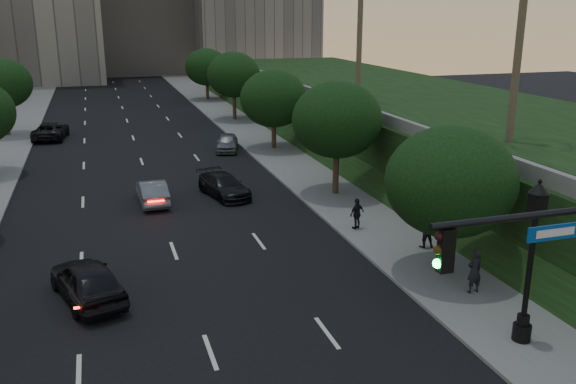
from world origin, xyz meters
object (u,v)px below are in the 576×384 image
object	(u,v)px
sedan_far_right	(227,142)
pedestrian_c	(357,214)
street_lamp	(529,270)
sedan_near_right	(224,186)
sedan_far_left	(51,131)
pedestrian_a	(474,271)
pedestrian_b	(425,229)
sedan_mid_left	(152,192)
sedan_near_left	(87,280)

from	to	relation	value
sedan_far_right	pedestrian_c	world-z (taller)	pedestrian_c
street_lamp	sedan_near_right	xyz separation A→B (m)	(-5.87, 19.29, -1.98)
sedan_far_left	sedan_far_right	xyz separation A→B (m)	(13.38, -9.04, -0.05)
sedan_far_left	sedan_far_right	size ratio (longest dim) A/B	1.32
street_lamp	sedan_far_right	xyz separation A→B (m)	(-3.13, 31.19, -1.96)
sedan_far_left	sedan_near_right	xyz separation A→B (m)	(10.64, -20.94, -0.07)
street_lamp	pedestrian_a	xyz separation A→B (m)	(0.52, 3.52, -1.59)
street_lamp	sedan_far_right	world-z (taller)	street_lamp
sedan_near_right	pedestrian_a	bearing A→B (deg)	-81.64
street_lamp	sedan_far_left	world-z (taller)	street_lamp
street_lamp	sedan_far_left	bearing A→B (deg)	112.31
pedestrian_b	pedestrian_c	bearing A→B (deg)	-49.26
sedan_mid_left	sedan_near_right	bearing A→B (deg)	179.86
pedestrian_a	sedan_mid_left	bearing A→B (deg)	-61.74
sedan_near_left	pedestrian_b	distance (m)	14.66
sedan_far_left	sedan_far_right	world-z (taller)	sedan_far_left
sedan_far_left	pedestrian_a	world-z (taller)	pedestrian_a
sedan_far_right	sedan_far_left	bearing A→B (deg)	160.83
street_lamp	sedan_mid_left	size ratio (longest dim) A/B	1.35
sedan_near_left	sedan_near_right	size ratio (longest dim) A/B	1.04
pedestrian_b	sedan_near_left	bearing A→B (deg)	11.69
street_lamp	sedan_far_right	size ratio (longest dim) A/B	1.41
sedan_near_right	pedestrian_b	bearing A→B (deg)	-71.32
sedan_far_right	pedestrian_c	xyz separation A→B (m)	(2.30, -19.75, 0.25)
sedan_mid_left	pedestrian_c	bearing A→B (deg)	137.96
sedan_far_right	pedestrian_a	distance (m)	27.91
street_lamp	pedestrian_b	world-z (taller)	street_lamp
sedan_near_right	sedan_far_right	size ratio (longest dim) A/B	1.13
sedan_mid_left	sedan_near_right	size ratio (longest dim) A/B	0.92
street_lamp	pedestrian_a	world-z (taller)	street_lamp
sedan_near_left	pedestrian_c	size ratio (longest dim) A/B	3.02
pedestrian_b	sedan_far_right	bearing A→B (deg)	-70.37
street_lamp	pedestrian_c	world-z (taller)	street_lamp
sedan_far_left	pedestrian_b	size ratio (longest dim) A/B	3.10
sedan_mid_left	sedan_far_right	xyz separation A→B (m)	(6.89, 12.04, -0.01)
pedestrian_c	pedestrian_a	bearing A→B (deg)	77.03
sedan_near_right	pedestrian_c	world-z (taller)	pedestrian_c
pedestrian_a	pedestrian_c	world-z (taller)	pedestrian_a
sedan_near_left	sedan_mid_left	distance (m)	12.07
sedan_far_right	pedestrian_a	world-z (taller)	pedestrian_a
sedan_mid_left	pedestrian_b	size ratio (longest dim) A/B	2.46
sedan_far_left	pedestrian_c	bearing A→B (deg)	125.88
sedan_far_left	sedan_near_right	world-z (taller)	sedan_far_left
sedan_far_left	pedestrian_c	distance (m)	32.79
sedan_near_left	sedan_near_right	distance (m)	13.97
sedan_near_left	pedestrian_c	distance (m)	13.25
street_lamp	sedan_mid_left	bearing A→B (deg)	117.62
sedan_near_left	street_lamp	bearing A→B (deg)	133.82
sedan_near_left	sedan_mid_left	size ratio (longest dim) A/B	1.13
sedan_mid_left	sedan_near_left	bearing A→B (deg)	71.15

